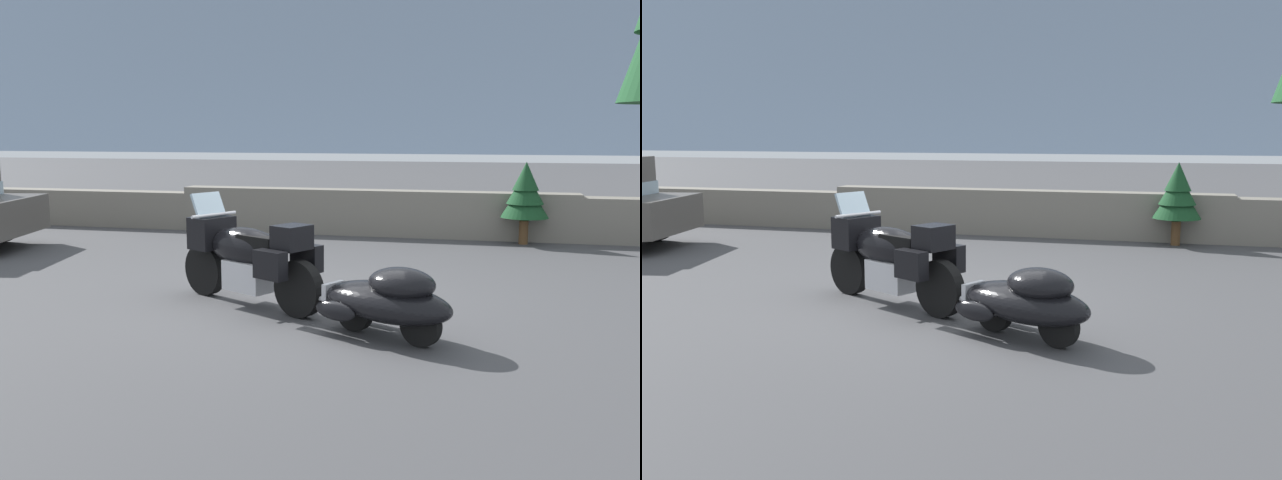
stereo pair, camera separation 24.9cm
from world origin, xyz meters
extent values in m
plane|color=#424244|center=(0.00, 0.00, 0.00)|extent=(80.00, 80.00, 0.00)
cube|color=slate|center=(-8.00, 5.77, 0.39)|extent=(8.00, 0.51, 0.79)
cube|color=slate|center=(0.00, 5.75, 0.46)|extent=(8.00, 0.50, 0.92)
cube|color=#7F93AD|center=(0.00, 95.74, 8.00)|extent=(240.00, 80.00, 16.00)
cylinder|color=black|center=(-1.28, 0.15, 0.33)|extent=(0.65, 0.43, 0.66)
cylinder|color=black|center=(0.17, -0.62, 0.33)|extent=(0.65, 0.43, 0.66)
cube|color=silver|center=(-0.51, -0.26, 0.38)|extent=(0.74, 0.67, 0.36)
ellipsoid|color=black|center=(-0.60, -0.21, 0.71)|extent=(1.27, 0.95, 0.48)
cube|color=black|center=(-1.15, 0.08, 0.83)|extent=(0.56, 0.63, 0.40)
cube|color=#9EB7C6|center=(-1.20, 0.10, 1.16)|extent=(0.37, 0.48, 0.34)
cube|color=black|center=(-0.34, -0.35, 0.81)|extent=(0.66, 0.58, 0.16)
cube|color=black|center=(0.08, -0.58, 0.91)|extent=(0.47, 0.50, 0.28)
cube|color=black|center=(-0.10, -0.82, 0.63)|extent=(0.43, 0.33, 0.32)
cube|color=black|center=(0.18, -0.29, 0.63)|extent=(0.43, 0.33, 0.32)
cylinder|color=silver|center=(-1.11, 0.06, 1.06)|extent=(0.36, 0.64, 0.04)
cylinder|color=silver|center=(-1.24, 0.13, 0.58)|extent=(0.26, 0.18, 0.54)
cylinder|color=black|center=(0.89, -1.00, 0.22)|extent=(0.44, 0.29, 0.44)
cylinder|color=black|center=(1.62, -1.39, 0.22)|extent=(0.44, 0.29, 0.44)
ellipsoid|color=black|center=(1.25, -1.20, 0.38)|extent=(1.64, 1.30, 0.40)
ellipsoid|color=black|center=(1.41, -1.28, 0.60)|extent=(0.90, 0.83, 0.32)
cube|color=silver|center=(0.63, -0.87, 0.36)|extent=(0.20, 0.31, 0.24)
ellipsoid|color=black|center=(0.74, -1.29, 0.28)|extent=(0.52, 0.37, 0.20)
ellipsoid|color=black|center=(1.04, -0.72, 0.28)|extent=(0.52, 0.37, 0.20)
cylinder|color=silver|center=(0.28, -0.68, 0.27)|extent=(0.64, 0.37, 0.05)
cylinder|color=black|center=(-6.71, 3.15, 0.34)|extent=(0.71, 0.35, 0.68)
cylinder|color=brown|center=(2.94, 5.29, 0.22)|extent=(0.17, 0.17, 0.44)
cone|color=#143D1E|center=(2.94, 5.29, 0.85)|extent=(0.88, 0.88, 0.70)
cone|color=#143D1E|center=(2.94, 5.29, 1.07)|extent=(0.68, 0.68, 0.61)
cone|color=#143D1E|center=(2.94, 5.29, 1.28)|extent=(0.48, 0.48, 0.53)
camera|label=1|loc=(2.16, -7.94, 2.10)|focal=38.45mm
camera|label=2|loc=(2.40, -7.88, 2.10)|focal=38.45mm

